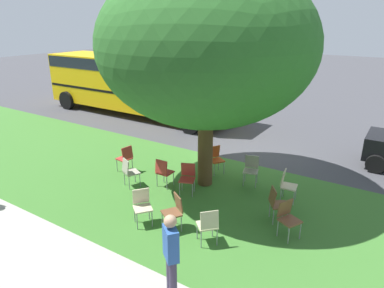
{
  "coord_description": "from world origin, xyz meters",
  "views": [
    {
      "loc": [
        -4.69,
        10.5,
        4.72
      ],
      "look_at": [
        0.75,
        1.99,
        1.04
      ],
      "focal_mm": 32.49,
      "sensor_mm": 36.0,
      "label": 1
    }
  ],
  "objects_px": {
    "chair_0": "(287,183)",
    "chair_4": "(251,168)",
    "chair_2": "(288,216)",
    "chair_10": "(174,210)",
    "chair_3": "(276,202)",
    "pedestrian_0": "(171,254)",
    "chair_5": "(208,224)",
    "street_tree": "(207,46)",
    "chair_8": "(142,204)",
    "chair_9": "(187,176)",
    "school_bus": "(137,80)",
    "chair_6": "(164,171)",
    "chair_1": "(129,171)",
    "chair_11": "(216,157)",
    "chair_7": "(125,157)"
  },
  "relations": [
    {
      "from": "street_tree",
      "to": "pedestrian_0",
      "type": "height_order",
      "value": "street_tree"
    },
    {
      "from": "chair_6",
      "to": "chair_8",
      "type": "relative_size",
      "value": 1.0
    },
    {
      "from": "chair_4",
      "to": "pedestrian_0",
      "type": "relative_size",
      "value": 0.52
    },
    {
      "from": "chair_0",
      "to": "chair_4",
      "type": "height_order",
      "value": "same"
    },
    {
      "from": "chair_11",
      "to": "chair_7",
      "type": "bearing_deg",
      "value": 31.63
    },
    {
      "from": "chair_5",
      "to": "street_tree",
      "type": "bearing_deg",
      "value": -58.16
    },
    {
      "from": "chair_6",
      "to": "school_bus",
      "type": "bearing_deg",
      "value": -44.11
    },
    {
      "from": "chair_4",
      "to": "chair_7",
      "type": "height_order",
      "value": "same"
    },
    {
      "from": "school_bus",
      "to": "pedestrian_0",
      "type": "height_order",
      "value": "school_bus"
    },
    {
      "from": "chair_3",
      "to": "pedestrian_0",
      "type": "bearing_deg",
      "value": 78.79
    },
    {
      "from": "chair_3",
      "to": "chair_6",
      "type": "height_order",
      "value": "same"
    },
    {
      "from": "chair_4",
      "to": "chair_6",
      "type": "xyz_separation_m",
      "value": [
        2.07,
        1.58,
        0.0
      ]
    },
    {
      "from": "chair_4",
      "to": "pedestrian_0",
      "type": "xyz_separation_m",
      "value": [
        -0.67,
        4.97,
        0.41
      ]
    },
    {
      "from": "chair_1",
      "to": "pedestrian_0",
      "type": "bearing_deg",
      "value": 141.39
    },
    {
      "from": "chair_3",
      "to": "chair_4",
      "type": "xyz_separation_m",
      "value": [
        1.34,
        -1.57,
        0.0
      ]
    },
    {
      "from": "chair_9",
      "to": "chair_4",
      "type": "bearing_deg",
      "value": -130.3
    },
    {
      "from": "street_tree",
      "to": "chair_10",
      "type": "relative_size",
      "value": 7.01
    },
    {
      "from": "chair_9",
      "to": "pedestrian_0",
      "type": "height_order",
      "value": "pedestrian_0"
    },
    {
      "from": "chair_0",
      "to": "chair_6",
      "type": "distance_m",
      "value": 3.49
    },
    {
      "from": "street_tree",
      "to": "pedestrian_0",
      "type": "bearing_deg",
      "value": 113.33
    },
    {
      "from": "chair_1",
      "to": "chair_10",
      "type": "height_order",
      "value": "same"
    },
    {
      "from": "chair_2",
      "to": "chair_10",
      "type": "height_order",
      "value": "same"
    },
    {
      "from": "chair_1",
      "to": "chair_4",
      "type": "bearing_deg",
      "value": -144.27
    },
    {
      "from": "chair_0",
      "to": "chair_8",
      "type": "height_order",
      "value": "same"
    },
    {
      "from": "chair_1",
      "to": "chair_8",
      "type": "bearing_deg",
      "value": 140.81
    },
    {
      "from": "chair_5",
      "to": "chair_11",
      "type": "bearing_deg",
      "value": -63.46
    },
    {
      "from": "chair_6",
      "to": "chair_3",
      "type": "bearing_deg",
      "value": -179.85
    },
    {
      "from": "chair_4",
      "to": "pedestrian_0",
      "type": "bearing_deg",
      "value": 97.63
    },
    {
      "from": "chair_10",
      "to": "street_tree",
      "type": "bearing_deg",
      "value": -75.79
    },
    {
      "from": "chair_4",
      "to": "school_bus",
      "type": "distance_m",
      "value": 9.32
    },
    {
      "from": "chair_5",
      "to": "pedestrian_0",
      "type": "height_order",
      "value": "pedestrian_0"
    },
    {
      "from": "chair_9",
      "to": "pedestrian_0",
      "type": "distance_m",
      "value": 3.99
    },
    {
      "from": "chair_5",
      "to": "chair_10",
      "type": "relative_size",
      "value": 1.0
    },
    {
      "from": "chair_10",
      "to": "chair_3",
      "type": "bearing_deg",
      "value": -139.23
    },
    {
      "from": "chair_0",
      "to": "chair_7",
      "type": "height_order",
      "value": "same"
    },
    {
      "from": "chair_1",
      "to": "chair_5",
      "type": "distance_m",
      "value": 3.55
    },
    {
      "from": "street_tree",
      "to": "chair_9",
      "type": "relative_size",
      "value": 7.01
    },
    {
      "from": "chair_7",
      "to": "chair_3",
      "type": "bearing_deg",
      "value": 177.84
    },
    {
      "from": "street_tree",
      "to": "chair_8",
      "type": "bearing_deg",
      "value": 86.08
    },
    {
      "from": "chair_6",
      "to": "chair_8",
      "type": "height_order",
      "value": "same"
    },
    {
      "from": "chair_4",
      "to": "chair_10",
      "type": "distance_m",
      "value": 3.24
    },
    {
      "from": "chair_2",
      "to": "chair_5",
      "type": "distance_m",
      "value": 1.83
    },
    {
      "from": "chair_8",
      "to": "pedestrian_0",
      "type": "distance_m",
      "value": 2.59
    },
    {
      "from": "chair_2",
      "to": "chair_11",
      "type": "xyz_separation_m",
      "value": [
        3.07,
        -2.19,
        0.0
      ]
    },
    {
      "from": "pedestrian_0",
      "to": "chair_5",
      "type": "bearing_deg",
      "value": -81.74
    },
    {
      "from": "chair_0",
      "to": "chair_9",
      "type": "height_order",
      "value": "same"
    },
    {
      "from": "chair_8",
      "to": "chair_9",
      "type": "height_order",
      "value": "same"
    },
    {
      "from": "chair_5",
      "to": "chair_10",
      "type": "xyz_separation_m",
      "value": [
        0.96,
        -0.09,
        0.0
      ]
    },
    {
      "from": "pedestrian_0",
      "to": "street_tree",
      "type": "bearing_deg",
      "value": -66.67
    },
    {
      "from": "street_tree",
      "to": "chair_6",
      "type": "distance_m",
      "value": 3.7
    }
  ]
}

